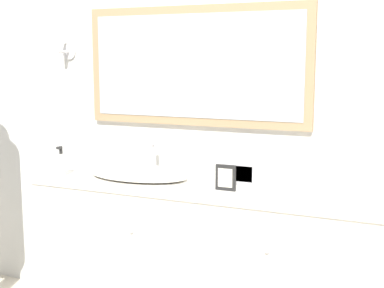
{
  "coord_description": "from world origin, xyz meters",
  "views": [
    {
      "loc": [
        0.95,
        -2.2,
        1.51
      ],
      "look_at": [
        -0.13,
        0.28,
        1.08
      ],
      "focal_mm": 50.0,
      "sensor_mm": 36.0,
      "label": 1
    }
  ],
  "objects_px": {
    "sink_basin": "(139,174)",
    "soap_bottle": "(61,164)",
    "picture_frame": "(226,178)",
    "appliance_box": "(243,172)"
  },
  "relations": [
    {
      "from": "sink_basin",
      "to": "appliance_box",
      "type": "distance_m",
      "value": 0.56
    },
    {
      "from": "appliance_box",
      "to": "picture_frame",
      "type": "height_order",
      "value": "picture_frame"
    },
    {
      "from": "soap_bottle",
      "to": "picture_frame",
      "type": "height_order",
      "value": "soap_bottle"
    },
    {
      "from": "soap_bottle",
      "to": "picture_frame",
      "type": "bearing_deg",
      "value": 3.19
    },
    {
      "from": "sink_basin",
      "to": "appliance_box",
      "type": "bearing_deg",
      "value": 11.37
    },
    {
      "from": "appliance_box",
      "to": "sink_basin",
      "type": "bearing_deg",
      "value": -168.63
    },
    {
      "from": "sink_basin",
      "to": "soap_bottle",
      "type": "xyz_separation_m",
      "value": [
        -0.41,
        -0.13,
        0.05
      ]
    },
    {
      "from": "sink_basin",
      "to": "picture_frame",
      "type": "bearing_deg",
      "value": -8.79
    },
    {
      "from": "appliance_box",
      "to": "picture_frame",
      "type": "distance_m",
      "value": 0.19
    },
    {
      "from": "soap_bottle",
      "to": "picture_frame",
      "type": "xyz_separation_m",
      "value": [
        0.93,
        0.05,
        -0.0
      ]
    }
  ]
}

